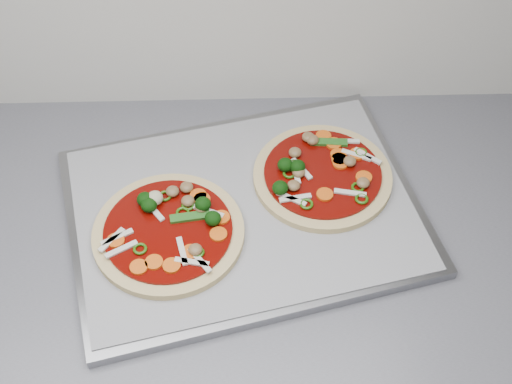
{
  "coord_description": "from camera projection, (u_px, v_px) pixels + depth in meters",
  "views": [
    {
      "loc": [
        0.05,
        0.68,
        1.74
      ],
      "look_at": [
        0.07,
        1.36,
        0.93
      ],
      "focal_mm": 50.0,
      "sensor_mm": 36.0,
      "label": 1
    }
  ],
  "objects": [
    {
      "name": "parchment",
      "position": [
        244.0,
        208.0,
        1.06
      ],
      "size": [
        0.56,
        0.46,
        0.0
      ],
      "primitive_type": "cube",
      "rotation": [
        0.0,
        0.0,
        0.23
      ],
      "color": "#9B9BA0",
      "rests_on": "baking_tray"
    },
    {
      "name": "pizza_right",
      "position": [
        321.0,
        174.0,
        1.09
      ],
      "size": [
        0.25,
        0.25,
        0.04
      ],
      "rotation": [
        0.0,
        0.0,
        0.2
      ],
      "color": "tan",
      "rests_on": "parchment"
    },
    {
      "name": "baking_tray",
      "position": [
        244.0,
        212.0,
        1.07
      ],
      "size": [
        0.59,
        0.49,
        0.02
      ],
      "primitive_type": "cube",
      "rotation": [
        0.0,
        0.0,
        0.24
      ],
      "color": "gray",
      "rests_on": "countertop"
    },
    {
      "name": "pizza_left",
      "position": [
        170.0,
        230.0,
        1.02
      ],
      "size": [
        0.3,
        0.3,
        0.04
      ],
      "rotation": [
        0.0,
        0.0,
        0.6
      ],
      "color": "tan",
      "rests_on": "parchment"
    },
    {
      "name": "base_cabinet",
      "position": [
        222.0,
        379.0,
        1.41
      ],
      "size": [
        3.6,
        0.6,
        0.86
      ],
      "primitive_type": "cube",
      "color": "silver",
      "rests_on": "ground"
    },
    {
      "name": "countertop",
      "position": [
        211.0,
        246.0,
        1.06
      ],
      "size": [
        3.6,
        0.6,
        0.04
      ],
      "primitive_type": "cube",
      "color": "slate",
      "rests_on": "base_cabinet"
    }
  ]
}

